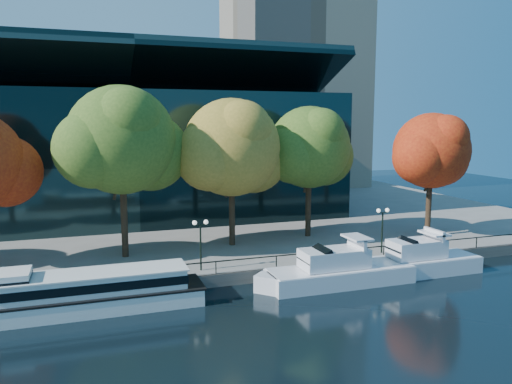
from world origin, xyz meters
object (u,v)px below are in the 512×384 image
object	(u,v)px
tree_4	(311,149)
tree_5	(433,152)
cruiser_near	(335,271)
lamp_1	(200,233)
cruiser_far	(416,260)
tree_3	(234,150)
lamp_2	(383,220)
tree_2	(124,142)
tour_boat	(83,292)

from	to	relation	value
tree_4	tree_5	world-z (taller)	tree_4
cruiser_near	lamp_1	xyz separation A→B (m)	(-9.70, 3.99, 2.82)
cruiser_far	tree_4	distance (m)	15.29
tree_3	lamp_2	size ratio (longest dim) A/B	3.43
tree_2	tree_4	distance (m)	18.50
tree_5	lamp_1	size ratio (longest dim) A/B	3.11
tree_4	tree_2	bearing A→B (deg)	-173.33
tree_4	tree_5	distance (m)	12.21
tree_2	tree_3	bearing A→B (deg)	6.08
tree_3	tree_5	xyz separation A→B (m)	(19.89, -3.01, -0.48)
tour_boat	tree_3	size ratio (longest dim) A/B	1.21
lamp_2	tree_4	bearing A→B (deg)	112.00
cruiser_far	tree_4	size ratio (longest dim) A/B	0.86
tree_3	tree_4	bearing A→B (deg)	7.37
tree_2	tree_4	world-z (taller)	tree_2
tree_4	lamp_1	xyz separation A→B (m)	(-13.19, -8.15, -5.93)
tour_boat	lamp_2	bearing A→B (deg)	7.61
tree_3	lamp_2	distance (m)	14.94
cruiser_far	tree_2	world-z (taller)	tree_2
cruiser_near	lamp_1	size ratio (longest dim) A/B	3.20
tree_4	tree_5	size ratio (longest dim) A/B	1.05
tree_2	tree_5	world-z (taller)	tree_2
tree_5	tree_2	bearing A→B (deg)	176.27
lamp_2	tour_boat	bearing A→B (deg)	-172.39
cruiser_far	lamp_2	world-z (taller)	lamp_2
cruiser_near	tree_3	distance (m)	15.01
cruiser_near	tree_4	size ratio (longest dim) A/B	0.98
cruiser_far	tree_5	world-z (taller)	tree_5
cruiser_near	lamp_1	bearing A→B (deg)	157.64
tree_5	cruiser_near	bearing A→B (deg)	-151.80
tour_boat	cruiser_near	size ratio (longest dim) A/B	1.29
tree_5	lamp_1	distance (m)	25.65
tree_3	tree_4	xyz separation A→B (m)	(8.38, 1.08, -0.16)
tree_2	lamp_2	world-z (taller)	tree_2
tour_boat	lamp_2	distance (m)	25.63
cruiser_near	tree_4	distance (m)	15.36
tree_3	lamp_1	world-z (taller)	tree_3
tree_2	cruiser_near	bearing A→B (deg)	-33.93
tour_boat	cruiser_far	distance (m)	26.25
cruiser_far	lamp_1	bearing A→B (deg)	168.19
tree_2	tree_4	xyz separation A→B (m)	(18.35, 2.15, -1.00)
cruiser_near	tree_3	xyz separation A→B (m)	(-4.88, 11.05, 8.91)
tree_3	tree_2	bearing A→B (deg)	-173.92
tree_4	tree_5	xyz separation A→B (m)	(11.51, -4.09, -0.32)
cruiser_far	tour_boat	bearing A→B (deg)	179.39
tree_3	tour_boat	bearing A→B (deg)	-142.49
cruiser_near	lamp_2	xyz separation A→B (m)	(6.79, 3.99, 2.82)
tree_4	tree_3	bearing A→B (deg)	-172.63
lamp_2	tree_2	bearing A→B (deg)	164.50
tree_2	cruiser_far	bearing A→B (deg)	-23.11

